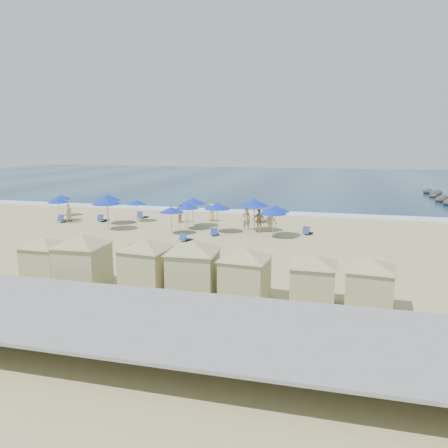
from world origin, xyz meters
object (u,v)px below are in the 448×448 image
Objects in this scene: cabana_5 at (313,274)px; beachgoer_4 at (212,212)px; umbrella_9 at (254,202)px; beachgoer_5 at (246,219)px; beachgoer_0 at (69,213)px; umbrella_4 at (137,202)px; cabana_3 at (193,261)px; umbrella_8 at (255,203)px; trash_bin at (138,252)px; cabana_0 at (45,254)px; beachgoer_2 at (259,221)px; umbrella_2 at (107,198)px; umbrella_10 at (273,211)px; cabana_2 at (147,258)px; cabana_1 at (82,254)px; umbrella_12 at (217,206)px; umbrella_5 at (193,201)px; umbrella_11 at (275,209)px; umbrella_0 at (62,197)px; umbrella_1 at (58,200)px; beachgoer_3 at (270,221)px; cabana_6 at (370,278)px; cabana_4 at (245,268)px; umbrella_3 at (107,201)px; umbrella_6 at (171,210)px; umbrella_7 at (187,206)px; beachgoer_1 at (182,213)px.

cabana_5 is 2.53× the size of beachgoer_4.
umbrella_9 is 3.43m from beachgoer_5.
umbrella_4 is at bearing -55.41° from beachgoer_0.
umbrella_8 is (-0.02, 15.64, 0.65)m from cabana_3.
umbrella_9 reaches higher than trash_bin.
cabana_0 reaches higher than umbrella_4.
cabana_3 is 15.30m from beachgoer_2.
umbrella_10 is (14.88, -2.08, -0.31)m from umbrella_2.
cabana_2 reaches higher than umbrella_2.
umbrella_12 is (2.85, 14.64, 0.43)m from cabana_1.
cabana_2 is 16.39m from umbrella_5.
cabana_5 reaches higher than umbrella_11.
umbrella_8 is at bearing 140.54° from umbrella_11.
umbrella_0 is 3.25m from umbrella_1.
beachgoer_3 is (12.43, -1.59, -0.88)m from umbrella_4.
cabana_6 is (10.30, -0.16, -0.15)m from cabana_2.
umbrella_10 is at bearing -13.08° from umbrella_0.
cabana_4 is 15.48m from beachgoer_2.
beachgoer_2 is (5.87, 9.85, 0.50)m from trash_bin.
cabana_0 is at bearing 39.09° from beachgoer_3.
cabana_0 is 2.29× the size of beachgoer_5.
beachgoer_2 is at bearing 18.31° from beachgoer_4.
umbrella_11 is (4.29, 13.95, 0.52)m from cabana_2.
umbrella_1 is at bearing 158.65° from umbrella_3.
umbrella_6 is 0.91× the size of umbrella_12.
cabana_0 reaches higher than beachgoer_0.
umbrella_1 is 0.99× the size of umbrella_6.
umbrella_9 is (7.28, 19.29, 0.42)m from cabana_0.
umbrella_8 reaches higher than umbrella_5.
umbrella_5 reaches higher than beachgoer_2.
umbrella_3 is 1.11× the size of umbrella_11.
umbrella_7 reaches higher than umbrella_4.
umbrella_2 reaches higher than cabana_6.
umbrella_5 is (-13.34, 16.25, 0.72)m from cabana_6.
beachgoer_4 is 0.90× the size of beachgoer_5.
beachgoer_0 is at bearing -10.63° from beachgoer_5.
umbrella_0 is 1.18× the size of beachgoer_1.
cabana_6 is 1.86× the size of umbrella_1.
umbrella_8 reaches higher than beachgoer_1.
umbrella_6 is 6.71m from umbrella_8.
umbrella_2 is (-20.98, 15.52, 0.87)m from cabana_6.
cabana_4 is 2.66× the size of beachgoer_4.
trash_bin is 7.82m from cabana_3.
umbrella_5 is 1.14× the size of umbrella_6.
umbrella_6 reaches higher than umbrella_9.
umbrella_5 is 1.03× the size of umbrella_11.
beachgoer_0 reaches higher than trash_bin.
umbrella_12 reaches higher than beachgoer_1.
umbrella_3 is (-11.84, 13.11, 0.71)m from cabana_3.
cabana_2 is 2.80× the size of beachgoer_4.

